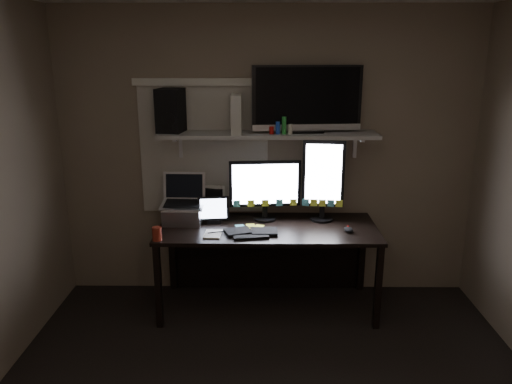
{
  "coord_description": "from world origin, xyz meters",
  "views": [
    {
      "loc": [
        -0.06,
        -2.45,
        2.13
      ],
      "look_at": [
        -0.1,
        1.25,
        1.08
      ],
      "focal_mm": 35.0,
      "sensor_mm": 36.0,
      "label": 1
    }
  ],
  "objects_px": {
    "monitor_landscape": "(265,190)",
    "monitor_portrait": "(323,180)",
    "desk": "(267,241)",
    "tv": "(307,99)",
    "tablet": "(214,210)",
    "keyboard": "(251,232)",
    "mouse": "(349,230)",
    "speaker": "(171,110)",
    "cup": "(157,234)",
    "game_console": "(237,114)",
    "laptop": "(183,200)"
  },
  "relations": [
    {
      "from": "cup",
      "to": "speaker",
      "type": "height_order",
      "value": "speaker"
    },
    {
      "from": "laptop",
      "to": "desk",
      "type": "bearing_deg",
      "value": 4.08
    },
    {
      "from": "tablet",
      "to": "monitor_portrait",
      "type": "bearing_deg",
      "value": -1.87
    },
    {
      "from": "tablet",
      "to": "tv",
      "type": "xyz_separation_m",
      "value": [
        0.77,
        0.13,
        0.9
      ]
    },
    {
      "from": "mouse",
      "to": "tablet",
      "type": "height_order",
      "value": "tablet"
    },
    {
      "from": "mouse",
      "to": "speaker",
      "type": "distance_m",
      "value": 1.74
    },
    {
      "from": "mouse",
      "to": "speaker",
      "type": "bearing_deg",
      "value": 151.11
    },
    {
      "from": "keyboard",
      "to": "game_console",
      "type": "distance_m",
      "value": 0.96
    },
    {
      "from": "keyboard",
      "to": "laptop",
      "type": "xyz_separation_m",
      "value": [
        -0.58,
        0.25,
        0.19
      ]
    },
    {
      "from": "desk",
      "to": "speaker",
      "type": "xyz_separation_m",
      "value": [
        -0.8,
        0.1,
        1.1
      ]
    },
    {
      "from": "desk",
      "to": "tv",
      "type": "height_order",
      "value": "tv"
    },
    {
      "from": "laptop",
      "to": "tv",
      "type": "height_order",
      "value": "tv"
    },
    {
      "from": "laptop",
      "to": "speaker",
      "type": "xyz_separation_m",
      "value": [
        -0.09,
        0.13,
        0.73
      ]
    },
    {
      "from": "desk",
      "to": "monitor_landscape",
      "type": "distance_m",
      "value": 0.45
    },
    {
      "from": "speaker",
      "to": "desk",
      "type": "bearing_deg",
      "value": 1.78
    },
    {
      "from": "keyboard",
      "to": "desk",
      "type": "bearing_deg",
      "value": 54.92
    },
    {
      "from": "monitor_landscape",
      "to": "monitor_portrait",
      "type": "relative_size",
      "value": 0.86
    },
    {
      "from": "tablet",
      "to": "laptop",
      "type": "bearing_deg",
      "value": 173.69
    },
    {
      "from": "desk",
      "to": "tablet",
      "type": "bearing_deg",
      "value": -176.7
    },
    {
      "from": "mouse",
      "to": "game_console",
      "type": "bearing_deg",
      "value": 146.14
    },
    {
      "from": "monitor_landscape",
      "to": "laptop",
      "type": "distance_m",
      "value": 0.7
    },
    {
      "from": "mouse",
      "to": "laptop",
      "type": "height_order",
      "value": "laptop"
    },
    {
      "from": "game_console",
      "to": "tv",
      "type": "bearing_deg",
      "value": 3.0
    },
    {
      "from": "mouse",
      "to": "tablet",
      "type": "xyz_separation_m",
      "value": [
        -1.1,
        0.21,
        0.1
      ]
    },
    {
      "from": "monitor_portrait",
      "to": "tv",
      "type": "height_order",
      "value": "tv"
    },
    {
      "from": "monitor_landscape",
      "to": "mouse",
      "type": "xyz_separation_m",
      "value": [
        0.67,
        -0.3,
        -0.25
      ]
    },
    {
      "from": "monitor_portrait",
      "to": "speaker",
      "type": "bearing_deg",
      "value": -175.58
    },
    {
      "from": "monitor_portrait",
      "to": "laptop",
      "type": "distance_m",
      "value": 1.19
    },
    {
      "from": "laptop",
      "to": "game_console",
      "type": "bearing_deg",
      "value": 13.01
    },
    {
      "from": "tv",
      "to": "desk",
      "type": "bearing_deg",
      "value": -167.67
    },
    {
      "from": "tablet",
      "to": "tv",
      "type": "relative_size",
      "value": 0.29
    },
    {
      "from": "cup",
      "to": "desk",
      "type": "bearing_deg",
      "value": 26.91
    },
    {
      "from": "monitor_landscape",
      "to": "keyboard",
      "type": "xyz_separation_m",
      "value": [
        -0.11,
        -0.34,
        -0.25
      ]
    },
    {
      "from": "desk",
      "to": "mouse",
      "type": "relative_size",
      "value": 17.36
    },
    {
      "from": "keyboard",
      "to": "mouse",
      "type": "xyz_separation_m",
      "value": [
        0.78,
        0.04,
        0.01
      ]
    },
    {
      "from": "monitor_landscape",
      "to": "tv",
      "type": "relative_size",
      "value": 0.67
    },
    {
      "from": "game_console",
      "to": "laptop",
      "type": "bearing_deg",
      "value": -169.87
    },
    {
      "from": "cup",
      "to": "tv",
      "type": "bearing_deg",
      "value": 24.66
    },
    {
      "from": "keyboard",
      "to": "tablet",
      "type": "height_order",
      "value": "tablet"
    },
    {
      "from": "desk",
      "to": "keyboard",
      "type": "relative_size",
      "value": 4.26
    },
    {
      "from": "desk",
      "to": "keyboard",
      "type": "xyz_separation_m",
      "value": [
        -0.13,
        -0.28,
        0.19
      ]
    },
    {
      "from": "tv",
      "to": "speaker",
      "type": "bearing_deg",
      "value": 174.12
    },
    {
      "from": "keyboard",
      "to": "laptop",
      "type": "distance_m",
      "value": 0.66
    },
    {
      "from": "mouse",
      "to": "laptop",
      "type": "xyz_separation_m",
      "value": [
        -1.36,
        0.21,
        0.18
      ]
    },
    {
      "from": "game_console",
      "to": "speaker",
      "type": "xyz_separation_m",
      "value": [
        -0.54,
        0.04,
        0.02
      ]
    },
    {
      "from": "desk",
      "to": "tv",
      "type": "bearing_deg",
      "value": 18.13
    },
    {
      "from": "monitor_portrait",
      "to": "mouse",
      "type": "xyz_separation_m",
      "value": [
        0.18,
        -0.29,
        -0.33
      ]
    },
    {
      "from": "monitor_portrait",
      "to": "keyboard",
      "type": "distance_m",
      "value": 0.76
    },
    {
      "from": "keyboard",
      "to": "cup",
      "type": "distance_m",
      "value": 0.74
    },
    {
      "from": "mouse",
      "to": "game_console",
      "type": "height_order",
      "value": "game_console"
    }
  ]
}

